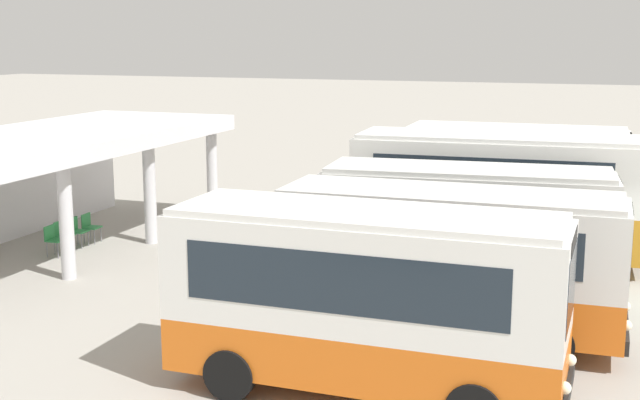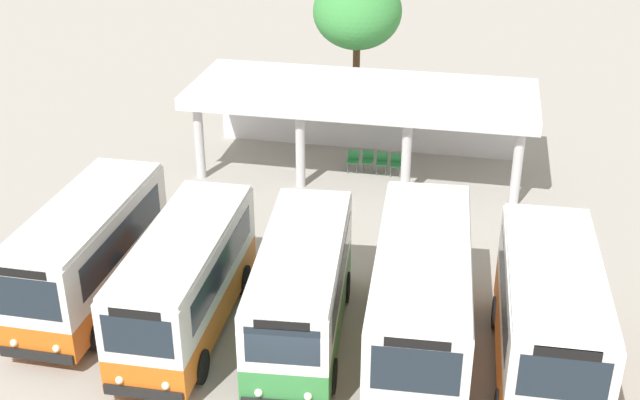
{
  "view_description": "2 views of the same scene",
  "coord_description": "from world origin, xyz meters",
  "px_view_note": "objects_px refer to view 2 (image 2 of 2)",
  "views": [
    {
      "loc": [
        -20.0,
        0.99,
        6.08
      ],
      "look_at": [
        2.02,
        8.94,
        1.51
      ],
      "focal_mm": 47.92,
      "sensor_mm": 36.0,
      "label": 1
    },
    {
      "loc": [
        3.86,
        -13.79,
        13.58
      ],
      "look_at": [
        -0.77,
        8.68,
        2.17
      ],
      "focal_mm": 46.22,
      "sensor_mm": 36.0,
      "label": 2
    }
  ],
  "objects_px": {
    "city_bus_fifth_blue": "(549,316)",
    "waiting_chair_fourth_seat": "(396,163)",
    "waiting_chair_end_by_column": "(353,159)",
    "waiting_chair_middle_seat": "(382,161)",
    "city_bus_fourth_amber": "(421,298)",
    "waiting_chair_second_from_end": "(368,159)",
    "city_bus_second_in_row": "(185,278)",
    "city_bus_nearest_orange": "(89,250)",
    "city_bus_middle_cream": "(302,288)"
  },
  "relations": [
    {
      "from": "city_bus_fifth_blue",
      "to": "waiting_chair_fourth_seat",
      "type": "distance_m",
      "value": 12.84
    },
    {
      "from": "waiting_chair_end_by_column",
      "to": "waiting_chair_middle_seat",
      "type": "xyz_separation_m",
      "value": [
        1.14,
        0.04,
        0.0
      ]
    },
    {
      "from": "city_bus_fourth_amber",
      "to": "city_bus_fifth_blue",
      "type": "bearing_deg",
      "value": -1.39
    },
    {
      "from": "waiting_chair_end_by_column",
      "to": "waiting_chair_second_from_end",
      "type": "distance_m",
      "value": 0.58
    },
    {
      "from": "city_bus_second_in_row",
      "to": "city_bus_fifth_blue",
      "type": "distance_m",
      "value": 9.6
    },
    {
      "from": "city_bus_fourth_amber",
      "to": "waiting_chair_end_by_column",
      "type": "relative_size",
      "value": 9.05
    },
    {
      "from": "city_bus_fourth_amber",
      "to": "waiting_chair_middle_seat",
      "type": "height_order",
      "value": "city_bus_fourth_amber"
    },
    {
      "from": "city_bus_second_in_row",
      "to": "waiting_chair_second_from_end",
      "type": "relative_size",
      "value": 8.1
    },
    {
      "from": "city_bus_second_in_row",
      "to": "waiting_chair_end_by_column",
      "type": "xyz_separation_m",
      "value": [
        2.7,
        11.59,
        -1.17
      ]
    },
    {
      "from": "city_bus_nearest_orange",
      "to": "waiting_chair_end_by_column",
      "type": "bearing_deg",
      "value": 61.42
    },
    {
      "from": "city_bus_second_in_row",
      "to": "waiting_chair_fourth_seat",
      "type": "bearing_deg",
      "value": 69.14
    },
    {
      "from": "waiting_chair_middle_seat",
      "to": "city_bus_middle_cream",
      "type": "bearing_deg",
      "value": -93.22
    },
    {
      "from": "city_bus_fourth_amber",
      "to": "waiting_chair_middle_seat",
      "type": "distance_m",
      "value": 11.99
    },
    {
      "from": "city_bus_fourth_amber",
      "to": "waiting_chair_middle_seat",
      "type": "relative_size",
      "value": 9.05
    },
    {
      "from": "city_bus_nearest_orange",
      "to": "waiting_chair_second_from_end",
      "type": "xyz_separation_m",
      "value": [
        6.47,
        10.94,
        -1.25
      ]
    },
    {
      "from": "city_bus_nearest_orange",
      "to": "city_bus_middle_cream",
      "type": "xyz_separation_m",
      "value": [
        6.4,
        -0.55,
        -0.09
      ]
    },
    {
      "from": "city_bus_second_in_row",
      "to": "city_bus_fifth_blue",
      "type": "xyz_separation_m",
      "value": [
        9.6,
        -0.09,
        0.15
      ]
    },
    {
      "from": "city_bus_second_in_row",
      "to": "waiting_chair_middle_seat",
      "type": "xyz_separation_m",
      "value": [
        3.84,
        11.63,
        -1.17
      ]
    },
    {
      "from": "city_bus_middle_cream",
      "to": "waiting_chair_second_from_end",
      "type": "distance_m",
      "value": 11.55
    },
    {
      "from": "city_bus_nearest_orange",
      "to": "waiting_chair_middle_seat",
      "type": "height_order",
      "value": "city_bus_nearest_orange"
    },
    {
      "from": "city_bus_nearest_orange",
      "to": "waiting_chair_fourth_seat",
      "type": "xyz_separation_m",
      "value": [
        7.61,
        10.82,
        -1.25
      ]
    },
    {
      "from": "city_bus_second_in_row",
      "to": "waiting_chair_second_from_end",
      "type": "bearing_deg",
      "value": 74.36
    },
    {
      "from": "waiting_chair_end_by_column",
      "to": "waiting_chair_middle_seat",
      "type": "relative_size",
      "value": 1.0
    },
    {
      "from": "city_bus_second_in_row",
      "to": "waiting_chair_end_by_column",
      "type": "bearing_deg",
      "value": 76.87
    },
    {
      "from": "city_bus_fifth_blue",
      "to": "city_bus_middle_cream",
      "type": "bearing_deg",
      "value": 177.36
    },
    {
      "from": "city_bus_second_in_row",
      "to": "waiting_chair_fourth_seat",
      "type": "relative_size",
      "value": 8.1
    },
    {
      "from": "city_bus_middle_cream",
      "to": "city_bus_fourth_amber",
      "type": "distance_m",
      "value": 3.21
    },
    {
      "from": "city_bus_second_in_row",
      "to": "waiting_chair_fourth_seat",
      "type": "xyz_separation_m",
      "value": [
        4.41,
        11.58,
        -1.17
      ]
    },
    {
      "from": "city_bus_second_in_row",
      "to": "city_bus_middle_cream",
      "type": "distance_m",
      "value": 3.21
    },
    {
      "from": "city_bus_second_in_row",
      "to": "city_bus_fourth_amber",
      "type": "relative_size",
      "value": 0.9
    },
    {
      "from": "waiting_chair_end_by_column",
      "to": "waiting_chair_second_from_end",
      "type": "height_order",
      "value": "same"
    },
    {
      "from": "city_bus_middle_cream",
      "to": "waiting_chair_second_from_end",
      "type": "height_order",
      "value": "city_bus_middle_cream"
    },
    {
      "from": "city_bus_second_in_row",
      "to": "waiting_chair_second_from_end",
      "type": "xyz_separation_m",
      "value": [
        3.27,
        11.69,
        -1.17
      ]
    },
    {
      "from": "city_bus_middle_cream",
      "to": "city_bus_fourth_amber",
      "type": "xyz_separation_m",
      "value": [
        3.2,
        -0.22,
        0.22
      ]
    },
    {
      "from": "city_bus_nearest_orange",
      "to": "city_bus_second_in_row",
      "type": "relative_size",
      "value": 0.97
    },
    {
      "from": "city_bus_nearest_orange",
      "to": "waiting_chair_second_from_end",
      "type": "bearing_deg",
      "value": 59.39
    },
    {
      "from": "city_bus_middle_cream",
      "to": "waiting_chair_fourth_seat",
      "type": "height_order",
      "value": "city_bus_middle_cream"
    },
    {
      "from": "waiting_chair_end_by_column",
      "to": "city_bus_middle_cream",
      "type": "bearing_deg",
      "value": -87.5
    },
    {
      "from": "city_bus_fifth_blue",
      "to": "waiting_chair_fourth_seat",
      "type": "xyz_separation_m",
      "value": [
        -5.18,
        11.67,
        -1.32
      ]
    },
    {
      "from": "city_bus_fourth_amber",
      "to": "waiting_chair_second_from_end",
      "type": "relative_size",
      "value": 9.05
    },
    {
      "from": "waiting_chair_fourth_seat",
      "to": "waiting_chair_middle_seat",
      "type": "bearing_deg",
      "value": 175.17
    },
    {
      "from": "city_bus_fourth_amber",
      "to": "city_bus_fifth_blue",
      "type": "relative_size",
      "value": 1.16
    },
    {
      "from": "city_bus_nearest_orange",
      "to": "waiting_chair_fourth_seat",
      "type": "height_order",
      "value": "city_bus_nearest_orange"
    },
    {
      "from": "city_bus_second_in_row",
      "to": "city_bus_fifth_blue",
      "type": "bearing_deg",
      "value": -0.54
    },
    {
      "from": "city_bus_fourth_amber",
      "to": "city_bus_second_in_row",
      "type": "bearing_deg",
      "value": 179.88
    },
    {
      "from": "city_bus_nearest_orange",
      "to": "waiting_chair_middle_seat",
      "type": "xyz_separation_m",
      "value": [
        7.04,
        10.87,
        -1.25
      ]
    },
    {
      "from": "city_bus_nearest_orange",
      "to": "city_bus_middle_cream",
      "type": "height_order",
      "value": "city_bus_nearest_orange"
    },
    {
      "from": "city_bus_second_in_row",
      "to": "waiting_chair_middle_seat",
      "type": "bearing_deg",
      "value": 71.71
    },
    {
      "from": "waiting_chair_end_by_column",
      "to": "waiting_chair_middle_seat",
      "type": "height_order",
      "value": "same"
    },
    {
      "from": "city_bus_middle_cream",
      "to": "waiting_chair_fourth_seat",
      "type": "relative_size",
      "value": 8.09
    }
  ]
}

